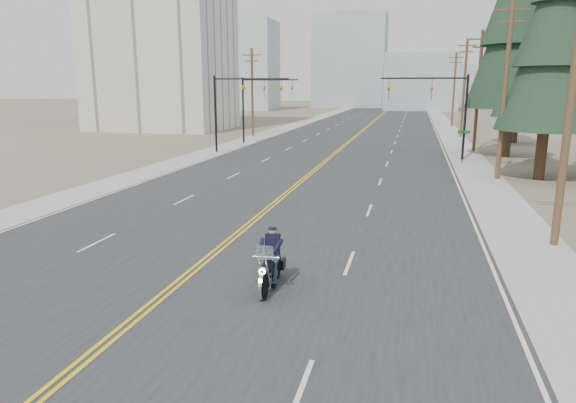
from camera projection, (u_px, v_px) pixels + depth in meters
The scene contains 24 objects.
ground_plane at pixel (166, 294), 15.34m from camera, with size 400.00×400.00×0.00m, color #776D56.
road at pixel (370, 125), 81.66m from camera, with size 20.00×200.00×0.01m, color #303033.
sidewalk_left at pixel (299, 124), 84.33m from camera, with size 3.00×200.00×0.01m, color #A5A5A0.
sidewalk_right at pixel (445, 126), 78.99m from camera, with size 3.00×200.00×0.01m, color #A5A5A0.
traffic_mast_left at pixel (236, 99), 46.66m from camera, with size 7.10×0.26×7.00m.
traffic_mast_right at pixel (441, 100), 42.49m from camera, with size 7.10×0.26×7.00m.
traffic_mast_far at pixel (258, 97), 54.33m from camera, with size 6.10×0.26×7.00m.
street_sign at pixel (463, 141), 40.86m from camera, with size 0.90×0.06×2.62m.
utility_pole_a at pixel (572, 96), 18.76m from camera, with size 2.20×0.30×11.00m.
utility_pole_b at pixel (505, 87), 32.91m from camera, with size 2.20×0.30×11.50m.
utility_pole_c at pixel (478, 90), 47.18m from camera, with size 2.20×0.30×11.00m.
utility_pole_d at pixel (464, 87), 61.33m from camera, with size 2.20×0.30×11.50m.
utility_pole_e at pixel (454, 88), 77.50m from camera, with size 2.20×0.30×11.00m.
utility_pole_left at pixel (252, 91), 62.51m from camera, with size 2.20×0.30×10.50m.
apartment_block at pixel (159, 20), 70.64m from camera, with size 18.00×14.00×30.00m, color silver.
haze_bldg_a at pixel (248, 66), 129.99m from camera, with size 14.00×12.00×22.00m, color #B7BCC6.
haze_bldg_b at pixel (421, 82), 130.37m from camera, with size 18.00×14.00×14.00m, color #ADB2B7.
haze_bldg_d at pixel (350, 61), 147.90m from camera, with size 20.00×15.00×26.00m, color #ADB2B7.
haze_bldg_e at pixel (480, 86), 150.32m from camera, with size 14.00×14.00×12.00m, color #B7BCC6.
haze_bldg_f at pixel (215, 79), 148.35m from camera, with size 12.00×12.00×16.00m, color #ADB2B7.
motorcyclist at pixel (270, 259), 15.58m from camera, with size 1.03×2.41×1.88m, color black, non-canonical shape.
conifer_near at pixel (554, 32), 32.00m from camera, with size 6.17×6.17×16.34m.
conifer_tall at pixel (519, 10), 42.16m from camera, with size 7.61×7.61×21.13m.
conifer_far at pixel (521, 67), 54.08m from camera, with size 5.22×5.22×13.98m.
Camera 1 is at (6.97, -13.07, 6.08)m, focal length 32.00 mm.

